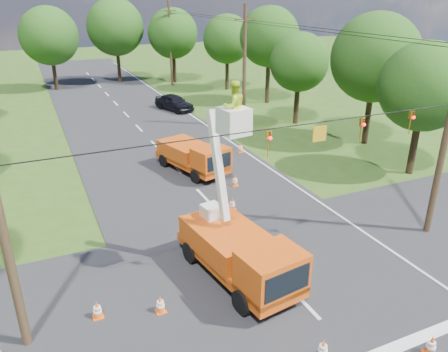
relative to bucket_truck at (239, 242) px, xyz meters
name	(u,v)px	position (x,y,z in m)	size (l,w,h in m)	color
ground	(155,146)	(1.53, 17.66, -1.69)	(140.00, 140.00, 0.00)	#2F4D17
road_main	(155,146)	(1.53, 17.66, -1.69)	(12.00, 100.00, 0.06)	black
road_cross	(276,274)	(1.53, -0.34, -1.69)	(56.00, 10.00, 0.07)	black
edge_line	(222,137)	(7.13, 17.66, -1.69)	(0.12, 90.00, 0.02)	silver
bucket_truck	(239,242)	(0.00, 0.00, 0.00)	(3.16, 6.41, 7.95)	#C04C0D
second_truck	(194,156)	(2.39, 11.52, -0.60)	(3.51, 5.96, 2.11)	#C04C0D
ground_worker	(208,242)	(-0.59, 1.89, -0.86)	(0.61, 0.40, 1.67)	orange
distant_car	(174,102)	(6.32, 27.51, -0.91)	(1.85, 4.61, 1.57)	black
traffic_cone_0	(323,349)	(0.59, -4.86, -1.34)	(0.38, 0.38, 0.71)	#FA560D
traffic_cone_1	(431,345)	(3.84, -6.15, -1.34)	(0.38, 0.38, 0.71)	#FA560D
traffic_cone_2	(232,204)	(2.34, 5.60, -1.34)	(0.38, 0.38, 0.71)	#FA560D
traffic_cone_3	(235,181)	(3.83, 8.39, -1.34)	(0.38, 0.38, 0.71)	#FA560D
traffic_cone_4	(160,304)	(-3.49, -0.68, -1.34)	(0.38, 0.38, 0.71)	#FA560D
traffic_cone_5	(97,310)	(-5.63, -0.04, -1.34)	(0.38, 0.38, 0.71)	#FA560D
traffic_cone_7	(241,148)	(6.80, 13.66, -1.34)	(0.38, 0.38, 0.71)	#FA560D
pole_right_near	(447,131)	(10.03, -0.34, 3.41)	(1.80, 0.30, 10.00)	#4C3823
pole_right_mid	(244,67)	(10.03, 19.66, 3.41)	(1.80, 0.30, 10.00)	#4C3823
pole_right_far	(170,43)	(10.03, 39.66, 3.41)	(1.80, 0.30, 10.00)	#4C3823
pole_left	(1,224)	(-7.97, -0.34, 2.81)	(0.30, 0.30, 9.00)	#4C3823
signal_span	(333,131)	(3.75, -0.35, 4.18)	(18.00, 0.29, 1.07)	black
tree_right_a	(424,87)	(15.03, 5.66, 3.87)	(5.40, 5.40, 8.28)	#382616
tree_right_b	(375,58)	(16.53, 11.66, 4.74)	(6.40, 6.40, 9.65)	#382616
tree_right_c	(299,62)	(14.73, 18.66, 3.62)	(5.00, 5.00, 7.83)	#382616
tree_right_d	(269,37)	(16.33, 26.66, 4.98)	(6.00, 6.00, 9.70)	#382616
tree_right_e	(227,39)	(15.33, 34.66, 4.12)	(5.60, 5.60, 8.63)	#382616
tree_far_a	(49,36)	(-3.47, 42.66, 4.49)	(6.60, 6.60, 9.50)	#382616
tree_far_b	(115,27)	(4.53, 44.66, 5.11)	(7.00, 7.00, 10.32)	#382616
tree_far_c	(173,33)	(11.03, 41.66, 4.37)	(6.20, 6.20, 9.18)	#382616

